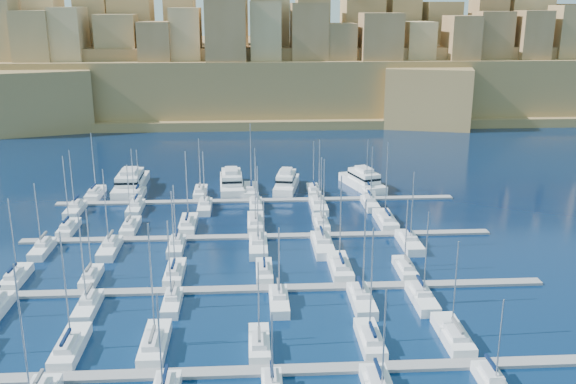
{
  "coord_description": "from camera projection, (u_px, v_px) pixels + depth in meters",
  "views": [
    {
      "loc": [
        -1.32,
        -98.34,
        40.42
      ],
      "look_at": [
        5.0,
        6.0,
        9.63
      ],
      "focal_mm": 40.0,
      "sensor_mm": 36.0,
      "label": 1
    }
  ],
  "objects": [
    {
      "name": "sailboat_24",
      "position": [
        69.0,
        228.0,
        117.97
      ],
      "size": [
        2.58,
        8.6,
        14.49
      ],
      "color": "white",
      "rests_on": "ground"
    },
    {
      "name": "sailboat_40",
      "position": [
        314.0,
        190.0,
        141.71
      ],
      "size": [
        2.53,
        8.42,
        12.07
      ],
      "color": "white",
      "rests_on": "ground"
    },
    {
      "name": "sailboat_39",
      "position": [
        251.0,
        190.0,
        141.79
      ],
      "size": [
        3.1,
        10.33,
        15.86
      ],
      "color": "white",
      "rests_on": "ground"
    },
    {
      "name": "sailboat_36",
      "position": [
        95.0,
        193.0,
        139.38
      ],
      "size": [
        2.81,
        9.36,
        14.29
      ],
      "color": "white",
      "rests_on": "ground"
    },
    {
      "name": "sailboat_26",
      "position": [
        188.0,
        224.0,
        119.91
      ],
      "size": [
        3.01,
        10.05,
        14.87
      ],
      "color": "white",
      "rests_on": "ground"
    },
    {
      "name": "sailboat_37",
      "position": [
        139.0,
        194.0,
        139.1
      ],
      "size": [
        2.27,
        7.56,
        10.72
      ],
      "color": "white",
      "rests_on": "ground"
    },
    {
      "name": "pontoon_mid_near",
      "position": [
        261.0,
        289.0,
        94.11
      ],
      "size": [
        84.0,
        2.0,
        0.4
      ],
      "primitive_type": "cube",
      "color": "slate",
      "rests_on": "ground"
    },
    {
      "name": "sailboat_25",
      "position": [
        131.0,
        227.0,
        118.74
      ],
      "size": [
        2.65,
        8.84,
        12.69
      ],
      "color": "white",
      "rests_on": "ground"
    },
    {
      "name": "sailboat_13",
      "position": [
        91.0,
        277.0,
        96.96
      ],
      "size": [
        2.27,
        7.57,
        11.64
      ],
      "color": "white",
      "rests_on": "ground"
    },
    {
      "name": "motor_yacht_b",
      "position": [
        232.0,
        182.0,
        144.67
      ],
      "size": [
        5.84,
        17.05,
        5.25
      ],
      "color": "white",
      "rests_on": "ground"
    },
    {
      "name": "pontoon_mid_far",
      "position": [
        259.0,
        236.0,
        115.18
      ],
      "size": [
        84.0,
        2.0,
        0.4
      ],
      "primitive_type": "cube",
      "color": "slate",
      "rests_on": "ground"
    },
    {
      "name": "sailboat_28",
      "position": [
        321.0,
        223.0,
        120.7
      ],
      "size": [
        2.59,
        8.63,
        13.62
      ],
      "color": "white",
      "rests_on": "ground"
    },
    {
      "name": "sailboat_15",
      "position": [
        264.0,
        271.0,
        98.87
      ],
      "size": [
        2.52,
        8.4,
        12.42
      ],
      "color": "white",
      "rests_on": "ground"
    },
    {
      "name": "ground",
      "position": [
        260.0,
        259.0,
        105.66
      ],
      "size": [
        600.0,
        600.0,
        0.0
      ],
      "primitive_type": "plane",
      "color": "#061132",
      "rests_on": "ground"
    },
    {
      "name": "sailboat_14",
      "position": [
        175.0,
        273.0,
        98.37
      ],
      "size": [
        2.71,
        9.04,
        13.93
      ],
      "color": "white",
      "rests_on": "ground"
    },
    {
      "name": "motor_yacht_a",
      "position": [
        131.0,
        182.0,
        144.37
      ],
      "size": [
        5.83,
        19.09,
        5.25
      ],
      "color": "white",
      "rests_on": "ground"
    },
    {
      "name": "sailboat_4",
      "position": [
        370.0,
        339.0,
        78.82
      ],
      "size": [
        2.71,
        9.02,
        15.38
      ],
      "color": "white",
      "rests_on": "ground"
    },
    {
      "name": "sailboat_17",
      "position": [
        405.0,
        268.0,
        100.02
      ],
      "size": [
        2.43,
        8.11,
        12.2
      ],
      "color": "white",
      "rests_on": "ground"
    },
    {
      "name": "sailboat_20",
      "position": [
        172.0,
        302.0,
        88.61
      ],
      "size": [
        2.37,
        7.89,
        13.14
      ],
      "color": "white",
      "rests_on": "ground"
    },
    {
      "name": "sailboat_11",
      "position": [
        493.0,
        384.0,
        69.64
      ],
      "size": [
        2.41,
        8.02,
        11.32
      ],
      "color": "white",
      "rests_on": "ground"
    },
    {
      "name": "sailboat_38",
      "position": [
        200.0,
        192.0,
        140.4
      ],
      "size": [
        2.61,
        8.71,
        12.92
      ],
      "color": "white",
      "rests_on": "ground"
    },
    {
      "name": "sailboat_12",
      "position": [
        16.0,
        277.0,
        96.79
      ],
      "size": [
        2.58,
        8.59,
        13.3
      ],
      "color": "white",
      "rests_on": "ground"
    },
    {
      "name": "sailboat_46",
      "position": [
        318.0,
        205.0,
        131.06
      ],
      "size": [
        3.08,
        10.26,
        14.92
      ],
      "color": "white",
      "rests_on": "ground"
    },
    {
      "name": "sailboat_43",
      "position": [
        136.0,
        208.0,
        129.52
      ],
      "size": [
        2.69,
        8.96,
        13.37
      ],
      "color": "white",
      "rests_on": "ground"
    },
    {
      "name": "sailboat_35",
      "position": [
        409.0,
        242.0,
        110.92
      ],
      "size": [
        2.99,
        9.96,
        13.82
      ],
      "color": "white",
      "rests_on": "ground"
    },
    {
      "name": "sailboat_5",
      "position": [
        453.0,
        335.0,
        79.86
      ],
      "size": [
        2.98,
        9.93,
        13.25
      ],
      "color": "white",
      "rests_on": "ground"
    },
    {
      "name": "sailboat_19",
      "position": [
        88.0,
        306.0,
        87.55
      ],
      "size": [
        2.62,
        8.72,
        14.74
      ],
      "color": "white",
      "rests_on": "ground"
    },
    {
      "name": "sailboat_44",
      "position": [
        205.0,
        207.0,
        130.38
      ],
      "size": [
        2.66,
        8.86,
        12.7
      ],
      "color": "white",
      "rests_on": "ground"
    },
    {
      "name": "sailboat_16",
      "position": [
        340.0,
        267.0,
        100.48
      ],
      "size": [
        3.11,
        10.37,
        15.73
      ],
      "color": "white",
      "rests_on": "ground"
    },
    {
      "name": "sailboat_33",
      "position": [
        258.0,
        246.0,
        109.28
      ],
      "size": [
        3.06,
        10.21,
        15.22
      ],
      "color": "white",
      "rests_on": "ground"
    },
    {
      "name": "sailboat_1",
      "position": [
        70.0,
        347.0,
        77.11
      ],
      "size": [
        2.97,
        9.9,
        15.58
      ],
      "color": "white",
      "rests_on": "ground"
    },
    {
      "name": "sailboat_22",
      "position": [
        362.0,
        300.0,
        89.28
      ],
      "size": [
        2.91,
        9.69,
        15.91
      ],
      "color": "white",
      "rests_on": "ground"
    },
    {
      "name": "sailboat_3",
      "position": [
        259.0,
        344.0,
        77.78
      ],
      "size": [
        2.54,
        8.47,
        11.52
      ],
      "color": "white",
      "rests_on": "ground"
    },
    {
      "name": "motor_yacht_c",
      "position": [
        286.0,
        182.0,
        144.24
      ],
      "size": [
        6.82,
        14.88,
        5.25
      ],
      "color": "white",
      "rests_on": "ground"
    },
    {
      "name": "sailboat_2",
      "position": [
        155.0,
        344.0,
        77.8
      ],
      "size": [
        3.03,
        10.11,
        16.31
      ],
      "color": "white",
      "rests_on": "ground"
    },
    {
      "name": "sailboat_32",
      "position": [
        177.0,
        246.0,
        109.26
      ],
      "size": [
        2.57,
        8.56,
        11.94
      ],
      "color": "white",
      "rests_on": "ground"
    },
    {
      "name": "pontoon_near",
      "position": [
        265.0,
        371.0,
        73.05
      ],
      "size": [
        84.0,
        2.0,
        0.4
      ],
      "primitive_type": "cube",
      "color": "slate",
      "rests_on": "ground"
    },
    {
      "name": "sailboat_41",
      "position": [
        367.0,
        190.0,
        142.33
      ],
      "size": [
        2.48,
        8.27,
        12.27
      ],
      "color": "white",
      "rests_on": "ground"
    },
    {
      "name": "sailboat_27",
      "position": [
        256.0,
        223.0,
        120.71
      ],
      "size": [
        3.06,
        10.18,
        15.32
      ],
      "color": "white",
      "rests_on": "ground"
    },
    {
      "name": "sailboat_47",
      "position": [
        370.0,
        203.0,
        132.44
      ],
      "size": [
        2.6,
        8.67,
        13.21
      ],
      "color": "white",
      "rests_on": "ground"
    },
    {
      "name": "sailboat_23",
      "position": [
        422.0,
        298.0,
        89.94
      ],
      "size": [
        2.81,
        9.35,
        13.93
      ],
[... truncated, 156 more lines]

